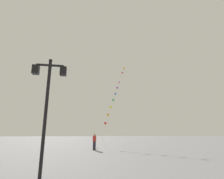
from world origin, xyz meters
TOP-DOWN VIEW (x-y plane):
  - ground_plane at (0.00, 20.00)m, footprint 160.00×160.00m
  - twin_lantern_lamp_post at (-1.96, 6.81)m, footprint 1.47×0.28m
  - kite_train at (4.40, 24.62)m, footprint 5.75×9.23m
  - kite_flyer at (0.97, 18.44)m, footprint 0.44×0.61m

SIDE VIEW (x-z plane):
  - ground_plane at x=0.00m, z-range 0.00..0.00m
  - kite_flyer at x=0.97m, z-range 0.05..1.76m
  - twin_lantern_lamp_post at x=-1.96m, z-range 0.97..6.03m
  - kite_train at x=4.40m, z-range 0.56..14.36m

